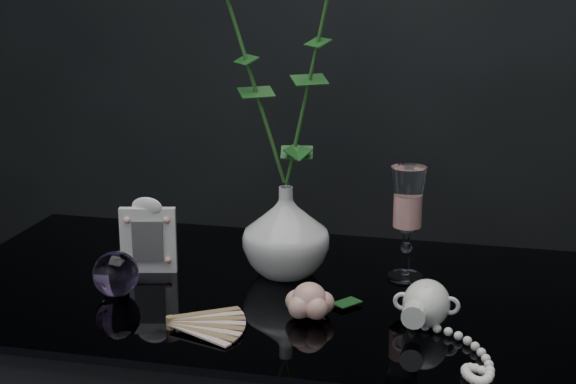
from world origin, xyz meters
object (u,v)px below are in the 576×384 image
(vase, at_px, (286,231))
(wine_glass, at_px, (407,224))
(loose_rose, at_px, (309,300))
(picture_frame, at_px, (148,235))
(pearl_jar, at_px, (426,301))
(paperweight, at_px, (116,274))

(vase, bearing_deg, wine_glass, 8.05)
(wine_glass, bearing_deg, loose_rose, -121.60)
(picture_frame, bearing_deg, loose_rose, -36.14)
(pearl_jar, bearing_deg, vase, 148.82)
(paperweight, distance_m, pearl_jar, 0.47)
(paperweight, bearing_deg, wine_glass, 22.74)
(paperweight, height_order, loose_rose, paperweight)
(picture_frame, bearing_deg, wine_glass, -4.01)
(picture_frame, bearing_deg, vase, -3.10)
(pearl_jar, bearing_deg, picture_frame, 167.38)
(vase, relative_size, pearl_jar, 0.61)
(picture_frame, xyz_separation_m, pearl_jar, (0.46, -0.11, -0.03))
(wine_glass, xyz_separation_m, loose_rose, (-0.12, -0.19, -0.07))
(picture_frame, height_order, paperweight, picture_frame)
(vase, distance_m, loose_rose, 0.19)
(picture_frame, distance_m, paperweight, 0.12)
(wine_glass, relative_size, loose_rose, 1.18)
(vase, bearing_deg, picture_frame, -169.96)
(wine_glass, relative_size, paperweight, 2.61)
(picture_frame, distance_m, pearl_jar, 0.48)
(picture_frame, relative_size, paperweight, 1.80)
(vase, distance_m, picture_frame, 0.23)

